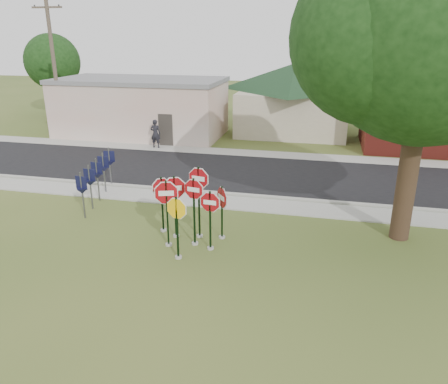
% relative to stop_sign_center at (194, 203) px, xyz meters
% --- Properties ---
extents(ground, '(120.00, 120.00, 0.00)m').
position_rel_stop_sign_center_xyz_m(ground, '(-0.17, -1.20, -1.63)').
color(ground, '#3D531F').
rests_on(ground, ground).
extents(sidewalk_near, '(60.00, 1.60, 0.06)m').
position_rel_stop_sign_center_xyz_m(sidewalk_near, '(-0.17, 4.30, -1.60)').
color(sidewalk_near, gray).
rests_on(sidewalk_near, ground).
extents(road, '(60.00, 7.00, 0.04)m').
position_rel_stop_sign_center_xyz_m(road, '(-0.17, 8.80, -1.61)').
color(road, black).
rests_on(road, ground).
extents(sidewalk_far, '(60.00, 1.60, 0.06)m').
position_rel_stop_sign_center_xyz_m(sidewalk_far, '(-0.17, 13.10, -1.60)').
color(sidewalk_far, gray).
rests_on(sidewalk_far, ground).
extents(curb, '(60.00, 0.20, 0.14)m').
position_rel_stop_sign_center_xyz_m(curb, '(-0.17, 5.30, -1.56)').
color(curb, gray).
rests_on(curb, ground).
extents(stop_sign_center, '(1.00, 0.24, 2.64)m').
position_rel_stop_sign_center_xyz_m(stop_sign_center, '(0.00, 0.00, 0.00)').
color(stop_sign_center, '#9A9790').
rests_on(stop_sign_center, ground).
extents(stop_sign_yellow, '(1.01, 0.24, 2.34)m').
position_rel_stop_sign_center_xyz_m(stop_sign_yellow, '(-0.25, -1.13, -0.22)').
color(stop_sign_yellow, '#9A9790').
rests_on(stop_sign_yellow, ground).
extents(stop_sign_left, '(1.11, 0.37, 2.61)m').
position_rel_stop_sign_center_xyz_m(stop_sign_left, '(-0.90, -0.31, 0.01)').
color(stop_sign_left, '#9A9790').
rests_on(stop_sign_left, ground).
extents(stop_sign_right, '(1.00, 0.24, 2.30)m').
position_rel_stop_sign_center_xyz_m(stop_sign_right, '(0.65, -0.24, -0.24)').
color(stop_sign_right, '#9A9790').
rests_on(stop_sign_right, ground).
extents(stop_sign_back_right, '(1.08, 0.24, 2.88)m').
position_rel_stop_sign_center_xyz_m(stop_sign_back_right, '(-0.00, 0.64, 0.20)').
color(stop_sign_back_right, '#9A9790').
rests_on(stop_sign_back_right, ground).
extents(stop_sign_back_left, '(1.06, 0.51, 2.53)m').
position_rel_stop_sign_center_xyz_m(stop_sign_back_left, '(-0.88, 0.46, -0.05)').
color(stop_sign_back_left, '#9A9790').
rests_on(stop_sign_back_left, ground).
extents(stop_sign_far_right, '(0.68, 0.87, 2.18)m').
position_rel_stop_sign_center_xyz_m(stop_sign_far_right, '(0.84, 0.73, -0.32)').
color(stop_sign_far_right, '#9A9790').
rests_on(stop_sign_far_right, ground).
extents(stop_sign_far_left, '(0.77, 0.63, 2.31)m').
position_rel_stop_sign_center_xyz_m(stop_sign_far_left, '(-1.52, 0.82, -0.24)').
color(stop_sign_far_left, '#9A9790').
rests_on(stop_sign_far_left, ground).
extents(route_sign_row, '(1.43, 4.63, 2.00)m').
position_rel_stop_sign_center_xyz_m(route_sign_row, '(-5.57, 3.30, -0.40)').
color(route_sign_row, '#59595E').
rests_on(route_sign_row, ground).
extents(building_stucco, '(12.20, 6.20, 4.20)m').
position_rel_stop_sign_center_xyz_m(building_stucco, '(-9.17, 16.80, 0.52)').
color(building_stucco, beige).
rests_on(building_stucco, ground).
extents(building_house, '(11.60, 11.60, 6.20)m').
position_rel_stop_sign_center_xyz_m(building_house, '(1.83, 20.80, 2.02)').
color(building_house, beige).
rests_on(building_house, ground).
extents(building_brick, '(10.20, 6.20, 4.75)m').
position_rel_stop_sign_center_xyz_m(building_brick, '(11.83, 17.30, 0.78)').
color(building_brick, maroon).
rests_on(building_brick, ground).
extents(oak_tree, '(11.21, 10.61, 11.22)m').
position_rel_stop_sign_center_xyz_m(oak_tree, '(7.33, 2.30, 5.78)').
color(oak_tree, '#312216').
rests_on(oak_tree, ground).
extents(utility_pole_near, '(2.20, 0.26, 9.50)m').
position_rel_stop_sign_center_xyz_m(utility_pole_near, '(-14.17, 14.00, 3.34)').
color(utility_pole_near, '#483930').
rests_on(utility_pole_near, ground).
extents(bg_tree_left, '(4.90, 4.90, 7.35)m').
position_rel_stop_sign_center_xyz_m(bg_tree_left, '(-20.17, 22.80, 3.25)').
color(bg_tree_left, '#312216').
rests_on(bg_tree_left, ground).
extents(pedestrian, '(0.70, 0.47, 1.89)m').
position_rel_stop_sign_center_xyz_m(pedestrian, '(-6.64, 13.10, -0.62)').
color(pedestrian, black).
rests_on(pedestrian, sidewalk_far).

